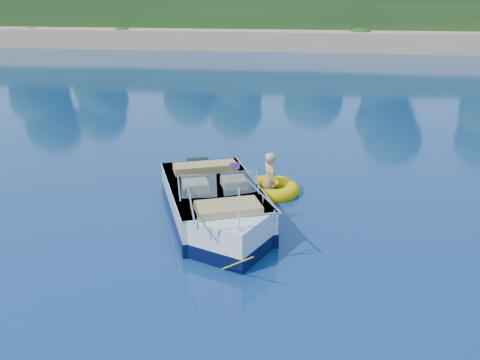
# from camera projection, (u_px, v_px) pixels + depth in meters

# --- Properties ---
(ground) EXTENTS (160.00, 160.00, 0.00)m
(ground) POSITION_uv_depth(u_px,v_px,m) (123.00, 267.00, 9.86)
(ground) COLOR #0B274F
(ground) RESTS_ON ground
(shoreline) EXTENTS (170.00, 59.00, 6.00)m
(shoreline) POSITION_uv_depth(u_px,v_px,m) (294.00, 18.00, 68.83)
(shoreline) COLOR tan
(shoreline) RESTS_ON ground
(motorboat) EXTENTS (3.15, 5.05, 1.78)m
(motorboat) POSITION_uv_depth(u_px,v_px,m) (217.00, 209.00, 11.51)
(motorboat) COLOR white
(motorboat) RESTS_ON ground
(tow_tube) EXTENTS (1.85, 1.85, 0.38)m
(tow_tube) POSITION_uv_depth(u_px,v_px,m) (271.00, 189.00, 13.32)
(tow_tube) COLOR #F8C300
(tow_tube) RESTS_ON ground
(boy) EXTENTS (0.70, 0.86, 1.55)m
(boy) POSITION_uv_depth(u_px,v_px,m) (269.00, 192.00, 13.41)
(boy) COLOR tan
(boy) RESTS_ON ground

